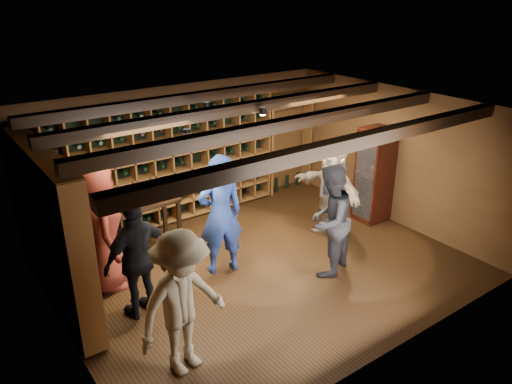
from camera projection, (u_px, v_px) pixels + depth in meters
ground at (262, 266)px, 7.91m from camera, size 6.00×6.00×0.00m
room_shell at (260, 116)px, 7.01m from camera, size 6.00×6.00×6.00m
wine_rack_back at (161, 165)px, 8.92m from camera, size 4.65×0.30×2.20m
wine_rack_left at (52, 230)px, 6.55m from camera, size 0.30×2.65×2.20m
crate_shelf at (289, 118)px, 10.34m from camera, size 1.20×0.32×2.07m
display_cabinet at (374, 177)px, 9.19m from camera, size 0.55×0.50×1.75m
man_blue_shirt at (220, 215)px, 7.46m from camera, size 0.77×0.59×1.90m
man_grey_suit at (329, 221)px, 7.44m from camera, size 1.04×0.94×1.75m
guest_red_floral at (102, 229)px, 7.04m from camera, size 0.73×1.00×1.87m
guest_woman_black at (138, 258)px, 6.49m from camera, size 1.05×0.60×1.68m
guest_khaki at (182, 304)px, 5.49m from camera, size 1.24×0.86×1.77m
guest_beige at (331, 191)px, 8.55m from camera, size 0.55×1.60×1.70m
tasting_table at (139, 209)px, 8.00m from camera, size 1.25×0.66×1.20m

